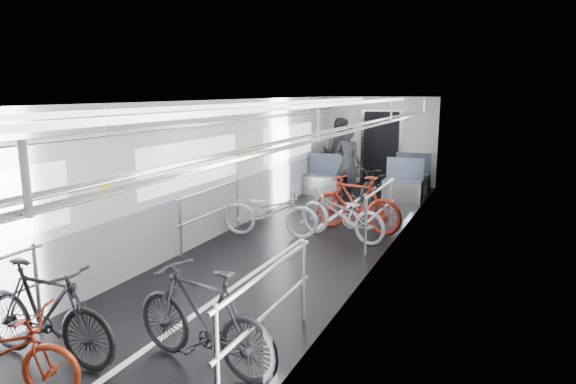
# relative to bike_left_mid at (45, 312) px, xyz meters

# --- Properties ---
(car_shell) EXTENTS (3.02, 14.01, 2.41)m
(car_shell) POSITION_rel_bike_left_mid_xyz_m (0.71, 5.48, 0.63)
(car_shell) COLOR black
(car_shell) RESTS_ON ground
(bike_left_mid) EXTENTS (1.66, 0.48, 1.00)m
(bike_left_mid) POSITION_rel_bike_left_mid_xyz_m (0.00, 0.00, 0.00)
(bike_left_mid) COLOR black
(bike_left_mid) RESTS_ON floor
(bike_left_far) EXTENTS (1.80, 0.89, 0.91)m
(bike_left_far) POSITION_rel_bike_left_mid_xyz_m (0.13, 4.74, -0.05)
(bike_left_far) COLOR #BABBC0
(bike_left_far) RESTS_ON floor
(bike_right_near) EXTENTS (1.73, 0.75, 1.00)m
(bike_right_near) POSITION_rel_bike_left_mid_xyz_m (1.44, 0.49, 0.00)
(bike_right_near) COLOR black
(bike_right_near) RESTS_ON floor
(bike_right_mid) EXTENTS (1.85, 1.10, 0.92)m
(bike_right_mid) POSITION_rel_bike_left_mid_xyz_m (1.33, 5.06, -0.04)
(bike_right_mid) COLOR silver
(bike_right_mid) RESTS_ON floor
(bike_right_far) EXTENTS (1.82, 0.81, 1.06)m
(bike_right_far) POSITION_rel_bike_left_mid_xyz_m (1.45, 5.66, 0.03)
(bike_right_far) COLOR maroon
(bike_right_far) RESTS_ON floor
(bike_aisle) EXTENTS (0.91, 1.62, 0.80)m
(bike_aisle) POSITION_rel_bike_left_mid_xyz_m (1.16, 8.50, -0.10)
(bike_aisle) COLOR black
(bike_aisle) RESTS_ON floor
(person_standing) EXTENTS (0.70, 0.53, 1.74)m
(person_standing) POSITION_rel_bike_left_mid_xyz_m (0.42, 8.50, 0.37)
(person_standing) COLOR black
(person_standing) RESTS_ON floor
(person_seated) EXTENTS (0.91, 0.71, 1.87)m
(person_seated) POSITION_rel_bike_left_mid_xyz_m (-0.17, 9.65, 0.44)
(person_seated) COLOR #2B282F
(person_seated) RESTS_ON floor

